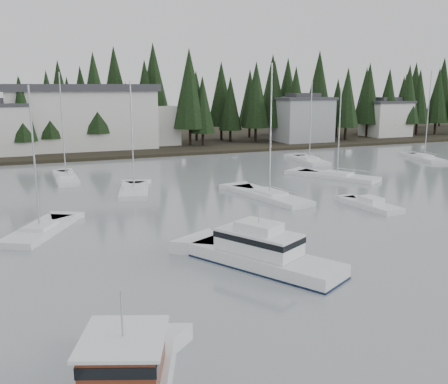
{
  "coord_description": "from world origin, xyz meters",
  "views": [
    {
      "loc": [
        -15.24,
        -6.61,
        11.11
      ],
      "look_at": [
        0.11,
        30.72,
        2.5
      ],
      "focal_mm": 40.0,
      "sensor_mm": 36.0,
      "label": 1
    }
  ],
  "objects_px": {
    "house_east_a": "(302,118)",
    "sailboat_4": "(40,233)",
    "harbor_inn": "(94,117)",
    "sailboat_3": "(134,192)",
    "cabin_cruiser_center": "(263,256)",
    "sailboat_0": "(337,178)",
    "sailboat_8": "(269,197)",
    "house_east_b": "(386,118)",
    "sailboat_1": "(66,179)",
    "sailboat_9": "(424,159)",
    "runabout_1": "(371,206)",
    "sailboat_7": "(309,161)"
  },
  "relations": [
    {
      "from": "harbor_inn",
      "to": "sailboat_3",
      "type": "xyz_separation_m",
      "value": [
        -1.44,
        -37.52,
        -5.71
      ]
    },
    {
      "from": "sailboat_9",
      "to": "sailboat_0",
      "type": "bearing_deg",
      "value": 125.25
    },
    {
      "from": "sailboat_3",
      "to": "sailboat_1",
      "type": "bearing_deg",
      "value": 44.16
    },
    {
      "from": "sailboat_3",
      "to": "sailboat_9",
      "type": "bearing_deg",
      "value": -67.0
    },
    {
      "from": "cabin_cruiser_center",
      "to": "harbor_inn",
      "type": "bearing_deg",
      "value": -27.32
    },
    {
      "from": "house_east_a",
      "to": "cabin_cruiser_center",
      "type": "bearing_deg",
      "value": -122.99
    },
    {
      "from": "sailboat_3",
      "to": "sailboat_4",
      "type": "bearing_deg",
      "value": 154.68
    },
    {
      "from": "house_east_a",
      "to": "cabin_cruiser_center",
      "type": "xyz_separation_m",
      "value": [
        -37.69,
        -58.07,
        -4.25
      ]
    },
    {
      "from": "sailboat_1",
      "to": "runabout_1",
      "type": "distance_m",
      "value": 35.56
    },
    {
      "from": "house_east_b",
      "to": "sailboat_9",
      "type": "relative_size",
      "value": 0.69
    },
    {
      "from": "house_east_b",
      "to": "cabin_cruiser_center",
      "type": "relative_size",
      "value": 0.92
    },
    {
      "from": "sailboat_0",
      "to": "sailboat_7",
      "type": "xyz_separation_m",
      "value": [
        3.97,
        12.79,
        0.01
      ]
    },
    {
      "from": "cabin_cruiser_center",
      "to": "sailboat_4",
      "type": "distance_m",
      "value": 18.03
    },
    {
      "from": "sailboat_3",
      "to": "runabout_1",
      "type": "distance_m",
      "value": 24.1
    },
    {
      "from": "sailboat_3",
      "to": "runabout_1",
      "type": "relative_size",
      "value": 1.85
    },
    {
      "from": "cabin_cruiser_center",
      "to": "sailboat_0",
      "type": "xyz_separation_m",
      "value": [
        22.26,
        23.95,
        -0.6
      ]
    },
    {
      "from": "sailboat_0",
      "to": "sailboat_8",
      "type": "xyz_separation_m",
      "value": [
        -12.88,
        -6.8,
        0.02
      ]
    },
    {
      "from": "cabin_cruiser_center",
      "to": "sailboat_0",
      "type": "height_order",
      "value": "sailboat_0"
    },
    {
      "from": "cabin_cruiser_center",
      "to": "sailboat_3",
      "type": "bearing_deg",
      "value": -22.28
    },
    {
      "from": "house_east_b",
      "to": "runabout_1",
      "type": "xyz_separation_m",
      "value": [
        -43.46,
        -50.1,
        -4.27
      ]
    },
    {
      "from": "house_east_b",
      "to": "sailboat_3",
      "type": "xyz_separation_m",
      "value": [
        -62.4,
        -35.18,
        -4.34
      ]
    },
    {
      "from": "house_east_b",
      "to": "sailboat_4",
      "type": "height_order",
      "value": "sailboat_4"
    },
    {
      "from": "house_east_b",
      "to": "sailboat_0",
      "type": "height_order",
      "value": "sailboat_0"
    },
    {
      "from": "house_east_a",
      "to": "sailboat_0",
      "type": "height_order",
      "value": "sailboat_0"
    },
    {
      "from": "sailboat_1",
      "to": "sailboat_3",
      "type": "xyz_separation_m",
      "value": [
        6.01,
        -10.43,
        -0.01
      ]
    },
    {
      "from": "harbor_inn",
      "to": "cabin_cruiser_center",
      "type": "bearing_deg",
      "value": -88.84
    },
    {
      "from": "sailboat_4",
      "to": "sailboat_7",
      "type": "relative_size",
      "value": 0.96
    },
    {
      "from": "harbor_inn",
      "to": "sailboat_9",
      "type": "bearing_deg",
      "value": -33.86
    },
    {
      "from": "sailboat_4",
      "to": "house_east_a",
      "type": "bearing_deg",
      "value": -19.02
    },
    {
      "from": "sailboat_9",
      "to": "house_east_a",
      "type": "bearing_deg",
      "value": 28.13
    },
    {
      "from": "sailboat_0",
      "to": "sailboat_3",
      "type": "height_order",
      "value": "sailboat_3"
    },
    {
      "from": "sailboat_7",
      "to": "sailboat_1",
      "type": "bearing_deg",
      "value": 100.28
    },
    {
      "from": "sailboat_0",
      "to": "cabin_cruiser_center",
      "type": "bearing_deg",
      "value": 108.95
    },
    {
      "from": "runabout_1",
      "to": "sailboat_0",
      "type": "bearing_deg",
      "value": -27.55
    },
    {
      "from": "sailboat_8",
      "to": "house_east_b",
      "type": "bearing_deg",
      "value": -59.54
    },
    {
      "from": "sailboat_4",
      "to": "sailboat_9",
      "type": "height_order",
      "value": "sailboat_9"
    },
    {
      "from": "house_east_a",
      "to": "sailboat_8",
      "type": "relative_size",
      "value": 0.77
    },
    {
      "from": "cabin_cruiser_center",
      "to": "sailboat_3",
      "type": "xyz_separation_m",
      "value": [
        -2.7,
        24.88,
        -0.59
      ]
    },
    {
      "from": "house_east_b",
      "to": "sailboat_0",
      "type": "relative_size",
      "value": 0.83
    },
    {
      "from": "sailboat_3",
      "to": "sailboat_4",
      "type": "xyz_separation_m",
      "value": [
        -9.93,
        -12.04,
        -0.0
      ]
    },
    {
      "from": "cabin_cruiser_center",
      "to": "sailboat_8",
      "type": "height_order",
      "value": "sailboat_8"
    },
    {
      "from": "house_east_b",
      "to": "sailboat_7",
      "type": "xyz_separation_m",
      "value": [
        -33.46,
        -23.32,
        -4.34
      ]
    },
    {
      "from": "house_east_a",
      "to": "runabout_1",
      "type": "xyz_separation_m",
      "value": [
        -21.46,
        -48.1,
        -4.77
      ]
    },
    {
      "from": "house_east_a",
      "to": "house_east_b",
      "type": "xyz_separation_m",
      "value": [
        22.0,
        2.0,
        -0.5
      ]
    },
    {
      "from": "sailboat_0",
      "to": "sailboat_3",
      "type": "xyz_separation_m",
      "value": [
        -24.96,
        0.93,
        0.02
      ]
    },
    {
      "from": "house_east_a",
      "to": "sailboat_4",
      "type": "relative_size",
      "value": 0.9
    },
    {
      "from": "house_east_a",
      "to": "sailboat_4",
      "type": "distance_m",
      "value": 67.83
    },
    {
      "from": "sailboat_0",
      "to": "harbor_inn",
      "type": "bearing_deg",
      "value": 3.31
    },
    {
      "from": "harbor_inn",
      "to": "sailboat_8",
      "type": "bearing_deg",
      "value": -76.76
    },
    {
      "from": "house_east_a",
      "to": "sailboat_4",
      "type": "height_order",
      "value": "sailboat_4"
    }
  ]
}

